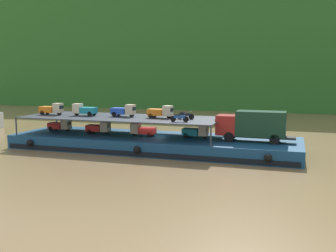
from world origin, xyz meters
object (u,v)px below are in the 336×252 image
Objects in this scene: mini_truck_lower_aft at (99,128)px; mini_truck_upper_stern at (52,109)px; cargo_barge at (153,143)px; mini_truck_upper_bow at (161,112)px; mini_truck_upper_mid at (84,110)px; covered_lorry at (253,125)px; mini_truck_lower_stern at (60,125)px; mini_truck_lower_mid at (143,130)px; mini_truck_lower_fore at (196,131)px; mini_truck_upper_fore at (124,111)px; motorcycle_upper_centre at (185,115)px; motorcycle_upper_port at (179,118)px.

mini_truck_lower_aft is 6.36m from mini_truck_upper_stern.
cargo_barge is 3.55m from mini_truck_upper_bow.
mini_truck_upper_mid is at bearing -179.87° from cargo_barge.
covered_lorry is (10.77, -0.11, 2.45)m from cargo_barge.
mini_truck_lower_mid is at bearing -3.34° from mini_truck_lower_stern.
mini_truck_upper_fore is at bearing 179.85° from mini_truck_lower_fore.
mini_truck_lower_stern is 0.99× the size of mini_truck_upper_mid.
mini_truck_upper_bow is (9.23, 0.35, 0.00)m from mini_truck_upper_mid.
mini_truck_upper_fore is 1.47× the size of motorcycle_upper_centre.
mini_truck_upper_mid is at bearing 179.73° from covered_lorry.
mini_truck_upper_stern reaches higher than cargo_barge.
mini_truck_upper_bow reaches higher than motorcycle_upper_centre.
mini_truck_upper_mid is at bearing -179.81° from motorcycle_upper_centre.
mini_truck_upper_mid reaches higher than cargo_barge.
mini_truck_lower_mid reaches higher than cargo_barge.
mini_truck_lower_mid is 5.51m from motorcycle_upper_port.
motorcycle_upper_port is at bearing -32.47° from cargo_barge.
mini_truck_upper_fore reaches higher than mini_truck_lower_stern.
mini_truck_lower_aft is 0.99× the size of mini_truck_upper_stern.
mini_truck_lower_stern is 5.44m from mini_truck_lower_aft.
mini_truck_lower_fore is 2.09m from motorcycle_upper_centre.
mini_truck_upper_stern is 0.99× the size of mini_truck_upper_bow.
mini_truck_lower_fore is 1.00× the size of mini_truck_upper_mid.
mini_truck_upper_stern and mini_truck_upper_fore have the same top height.
mini_truck_upper_stern is at bearing -174.95° from mini_truck_upper_fore.
motorcycle_upper_centre is (7.34, -0.44, -0.26)m from mini_truck_upper_fore.
mini_truck_lower_mid is 11.68m from mini_truck_upper_stern.
mini_truck_upper_stern is at bearing -177.46° from mini_truck_lower_fore.
mini_truck_upper_bow is 1.47× the size of motorcycle_upper_port.
mini_truck_lower_stern is 1.44× the size of motorcycle_upper_centre.
mini_truck_upper_bow reaches higher than mini_truck_lower_stern.
mini_truck_upper_mid is 0.99× the size of mini_truck_upper_fore.
motorcycle_upper_port is (10.27, -2.25, 1.74)m from mini_truck_lower_aft.
mini_truck_upper_stern is at bearing -178.53° from cargo_barge.
mini_truck_lower_fore is 0.99× the size of mini_truck_upper_bow.
motorcycle_upper_port is at bearing -89.37° from motorcycle_upper_centre.
motorcycle_upper_port reaches higher than mini_truck_lower_fore.
mini_truck_lower_stern is 0.99× the size of mini_truck_lower_aft.
mini_truck_lower_aft is 0.99× the size of mini_truck_lower_fore.
mini_truck_upper_fore reaches higher than cargo_barge.
mini_truck_lower_fore is 4.43m from mini_truck_upper_bow.
mini_truck_lower_aft is 7.64m from mini_truck_upper_bow.
mini_truck_upper_bow reaches higher than covered_lorry.
mini_truck_upper_mid is (3.56, -0.38, 2.00)m from mini_truck_lower_stern.
cargo_barge is 4.87m from motorcycle_upper_centre.
mini_truck_upper_fore is at bearing 177.72° from covered_lorry.
mini_truck_upper_fore is at bearing 11.27° from mini_truck_lower_aft.
mini_truck_lower_stern is at bearing 176.66° from mini_truck_lower_mid.
mini_truck_lower_mid is 1.46× the size of motorcycle_upper_port.
mini_truck_upper_mid is at bearing 4.19° from mini_truck_upper_stern.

